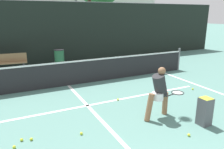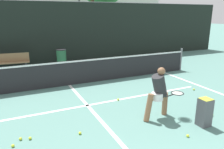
{
  "view_description": "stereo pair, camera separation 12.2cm",
  "coord_description": "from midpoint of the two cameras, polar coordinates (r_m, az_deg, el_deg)",
  "views": [
    {
      "loc": [
        -2.01,
        -0.51,
        2.67
      ],
      "look_at": [
        0.71,
        5.02,
        0.95
      ],
      "focal_mm": 35.0,
      "sensor_mm": 36.0,
      "label": 1
    },
    {
      "loc": [
        -1.9,
        -0.57,
        2.67
      ],
      "look_at": [
        0.71,
        5.02,
        0.95
      ],
      "focal_mm": 35.0,
      "sensor_mm": 36.0,
      "label": 2
    }
  ],
  "objects": [
    {
      "name": "tennis_ball_scattered_10",
      "position": [
        6.62,
        25.17,
        -9.48
      ],
      "size": [
        0.07,
        0.07,
        0.07
      ],
      "primitive_type": "sphere",
      "color": "#D1E033",
      "rests_on": "ground"
    },
    {
      "name": "courtside_bench",
      "position": [
        11.37,
        -24.71,
        3.02
      ],
      "size": [
        1.72,
        0.54,
        0.86
      ],
      "rotation": [
        0.0,
        0.0,
        -0.09
      ],
      "color": "olive",
      "rests_on": "ground"
    },
    {
      "name": "ball_hopper",
      "position": [
        5.87,
        23.58,
        -8.88
      ],
      "size": [
        0.28,
        0.28,
        0.71
      ],
      "color": "#4C4C51",
      "rests_on": "ground"
    },
    {
      "name": "tennis_ball_scattered_8",
      "position": [
        5.29,
        -19.98,
        -15.37
      ],
      "size": [
        0.07,
        0.07,
        0.07
      ],
      "primitive_type": "sphere",
      "color": "#D1E033",
      "rests_on": "ground"
    },
    {
      "name": "player_practicing",
      "position": [
        5.82,
        12.76,
        -4.32
      ],
      "size": [
        1.19,
        0.52,
        1.37
      ],
      "rotation": [
        0.0,
        0.0,
        0.19
      ],
      "color": "#8C6042",
      "rests_on": "ground"
    },
    {
      "name": "net",
      "position": [
        8.46,
        -10.82,
        0.54
      ],
      "size": [
        11.09,
        0.09,
        1.07
      ],
      "color": "slate",
      "rests_on": "ground"
    },
    {
      "name": "trash_bin",
      "position": [
        11.47,
        -12.75,
        4.16
      ],
      "size": [
        0.51,
        0.51,
        0.94
      ],
      "color": "#28603D",
      "rests_on": "ground"
    },
    {
      "name": "court_sideline_right",
      "position": [
        8.69,
        25.09,
        -3.8
      ],
      "size": [
        0.1,
        6.58,
        0.01
      ],
      "primitive_type": "cube",
      "color": "white",
      "rests_on": "ground"
    },
    {
      "name": "fence_back",
      "position": [
        12.31,
        -16.07,
        10.27
      ],
      "size": [
        24.0,
        0.06,
        3.32
      ],
      "color": "black",
      "rests_on": "ground"
    },
    {
      "name": "court_center_mark",
      "position": [
        6.13,
        -3.88,
        -10.25
      ],
      "size": [
        0.1,
        5.58,
        0.01
      ],
      "primitive_type": "cube",
      "color": "white",
      "rests_on": "ground"
    },
    {
      "name": "tennis_ball_scattered_11",
      "position": [
        5.38,
        19.81,
        -14.81
      ],
      "size": [
        0.07,
        0.07,
        0.07
      ],
      "primitive_type": "sphere",
      "color": "#D1E033",
      "rests_on": "ground"
    },
    {
      "name": "tennis_ball_scattered_2",
      "position": [
        5.16,
        -23.84,
        -16.65
      ],
      "size": [
        0.07,
        0.07,
        0.07
      ],
      "primitive_type": "sphere",
      "color": "#D1E033",
      "rests_on": "ground"
    },
    {
      "name": "tennis_ball_scattered_1",
      "position": [
        5.34,
        -22.17,
        -15.28
      ],
      "size": [
        0.07,
        0.07,
        0.07
      ],
      "primitive_type": "sphere",
      "color": "#D1E033",
      "rests_on": "ground"
    },
    {
      "name": "building_far",
      "position": [
        28.13,
        -21.88,
        15.34
      ],
      "size": [
        36.0,
        2.4,
        6.11
      ],
      "primitive_type": "cube",
      "color": "beige",
      "rests_on": "ground"
    },
    {
      "name": "tennis_ball_scattered_9",
      "position": [
        8.45,
        21.01,
        -3.66
      ],
      "size": [
        0.07,
        0.07,
        0.07
      ],
      "primitive_type": "sphere",
      "color": "#D1E033",
      "rests_on": "ground"
    },
    {
      "name": "tennis_ball_scattered_4",
      "position": [
        5.22,
        -7.68,
        -14.92
      ],
      "size": [
        0.07,
        0.07,
        0.07
      ],
      "primitive_type": "sphere",
      "color": "#D1E033",
      "rests_on": "ground"
    },
    {
      "name": "court_service_line",
      "position": [
        6.69,
        -5.93,
        -8.01
      ],
      "size": [
        8.25,
        0.1,
        0.01
      ],
      "primitive_type": "cube",
      "color": "white",
      "rests_on": "ground"
    },
    {
      "name": "parked_car",
      "position": [
        15.53,
        -6.07,
        7.88
      ],
      "size": [
        1.83,
        4.56,
        1.42
      ],
      "color": "silver",
      "rests_on": "ground"
    },
    {
      "name": "tennis_ball_scattered_5",
      "position": [
        7.0,
        2.11,
        -6.53
      ],
      "size": [
        0.07,
        0.07,
        0.07
      ],
      "primitive_type": "sphere",
      "color": "#D1E033",
      "rests_on": "ground"
    }
  ]
}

